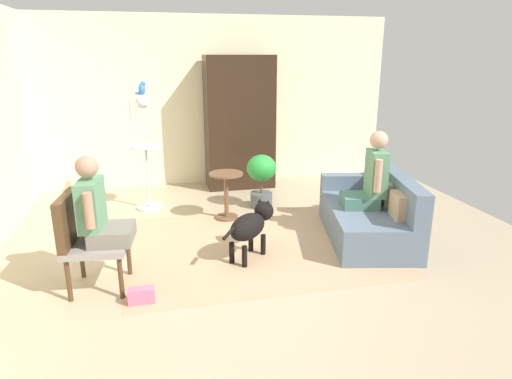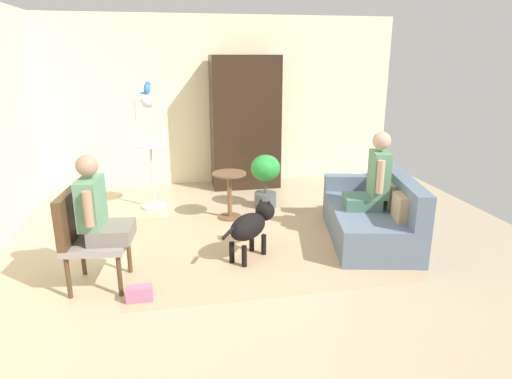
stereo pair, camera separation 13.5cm
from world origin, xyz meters
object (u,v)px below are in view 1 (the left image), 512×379
Objects in this scene: round_end_table at (226,191)px; parrot at (142,88)px; potted_plant at (261,176)px; couch at (371,215)px; person_on_armchair at (98,210)px; dog at (251,225)px; handbag at (141,296)px; armoire_cabinet at (239,123)px; bird_cage_stand at (145,146)px; person_on_couch at (371,177)px; armchair at (84,234)px.

round_end_table is 3.55× the size of parrot.
potted_plant is (1.56, -0.31, -1.22)m from parrot.
person_on_armchair is at bearing -169.77° from couch.
handbag is at bearing -148.38° from dog.
potted_plant is (-1.01, 1.37, 0.18)m from couch.
armoire_cabinet reaches higher than parrot.
dog is 1.38m from handbag.
handbag is (-0.08, -2.60, -1.61)m from parrot.
dog is 0.41× the size of bird_cage_stand.
armoire_cabinet is at bearing 72.54° from round_end_table.
armoire_cabinet reaches higher than handbag.
dog is at bearing -107.49° from potted_plant.
handbag is (-0.07, -2.60, -0.83)m from bird_cage_stand.
parrot reaches higher than handbag.
person_on_couch reaches higher than potted_plant.
handbag is (-2.61, -0.90, -0.68)m from person_on_couch.
potted_plant is (2.13, 1.90, -0.08)m from armchair.
bird_cage_stand is (-2.54, 1.70, 0.15)m from person_on_couch.
bird_cage_stand is (-2.59, 1.68, 0.62)m from couch.
parrot is at bearing 168.81° from potted_plant.
round_end_table is at bearing 147.12° from couch.
couch reaches higher than handbag.
armchair is 0.44× the size of armoire_cabinet.
bird_cage_stand is at bearing 146.95° from couch.
potted_plant is at bearing 72.51° from dog.
armoire_cabinet is at bearing 58.31° from person_on_armchair.
parrot is (-1.00, 0.66, 1.30)m from round_end_table.
person_on_couch is 1.35× the size of dog.
person_on_couch reaches higher than round_end_table.
armchair is at bearing -104.44° from parrot.
person_on_armchair reaches higher than potted_plant.
parrot is (0.01, 0.00, 0.78)m from bird_cage_stand.
dog is 2.54m from parrot.
person_on_armchair is 0.87m from handbag.
round_end_table reaches higher than dog.
couch is 1.53m from dog.
handbag is at bearing -91.64° from bird_cage_stand.
couch is 1.97× the size of person_on_couch.
couch is at bearing -32.88° from round_end_table.
person_on_couch is at bearing 9.32° from armchair.
round_end_table is 2.24m from handbag.
armoire_cabinet is (1.49, 0.85, 0.15)m from bird_cage_stand.
parrot is at bearing 146.41° from round_end_table.
bird_cage_stand is at bearing 88.36° from handbag.
person_on_armchair is at bearing -121.69° from armoire_cabinet.
person_on_armchair is at bearing -167.37° from dog.
armoire_cabinet is (0.48, 1.51, 0.67)m from round_end_table.
parrot is (-2.53, 1.70, 0.93)m from person_on_couch.
person_on_armchair is 1.05× the size of potted_plant.
armchair is 0.78m from handbag.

